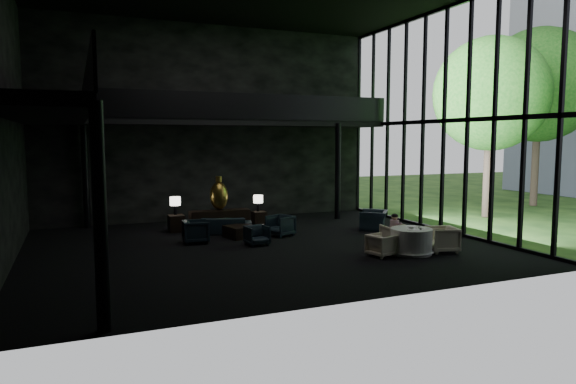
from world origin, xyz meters
name	(u,v)px	position (x,y,z in m)	size (l,w,h in m)	color
floor	(262,246)	(0.00, 0.00, 0.00)	(14.00, 12.00, 0.02)	black
wall_back	(213,123)	(0.00, 6.00, 4.00)	(14.00, 0.04, 8.00)	black
wall_front	(363,107)	(0.00, -6.00, 4.00)	(14.00, 0.04, 8.00)	black
wall_left	(3,114)	(-7.00, 0.00, 4.00)	(0.04, 12.00, 8.00)	black
curtain_wall	(444,121)	(6.95, 0.00, 4.00)	(0.20, 12.00, 8.00)	black
mezzanine_left	(46,114)	(-6.00, 0.00, 4.00)	(2.00, 12.00, 0.25)	black
mezzanine_back	(243,123)	(1.00, 5.00, 4.00)	(12.00, 2.00, 0.25)	black
railing_left	(86,92)	(-5.00, 0.00, 4.60)	(0.06, 12.00, 1.00)	black
railing_back	(251,106)	(1.00, 4.00, 4.60)	(12.00, 0.06, 1.00)	black
column_sw	(100,218)	(-5.00, -5.70, 2.00)	(0.24, 0.24, 4.00)	black
column_nw	(86,175)	(-5.00, 5.70, 2.00)	(0.24, 0.24, 4.00)	black
column_ne	(338,171)	(4.80, 4.00, 2.00)	(0.24, 0.24, 4.00)	black
tree_near	(491,94)	(11.00, 2.00, 5.23)	(4.80, 4.80, 7.65)	#382D23
tree_far	(539,85)	(16.00, 4.00, 5.99)	(5.60, 5.60, 8.80)	#382D23
console	(220,220)	(-0.44, 3.47, 0.36)	(2.24, 0.51, 0.71)	black
bronze_urn	(219,196)	(-0.44, 3.55, 1.25)	(0.68, 0.68, 1.26)	#A26427
side_table_left	(176,223)	(-2.04, 3.56, 0.30)	(0.55, 0.55, 0.61)	black
table_lamp_left	(175,202)	(-2.04, 3.70, 1.07)	(0.39, 0.39, 0.65)	black
side_table_right	(259,219)	(1.16, 3.61, 0.28)	(0.51, 0.51, 0.56)	black
table_lamp_right	(258,200)	(1.16, 3.71, 1.00)	(0.37, 0.37, 0.62)	black
sofa	(223,223)	(-0.56, 2.56, 0.38)	(1.94, 0.57, 0.76)	black
lounge_armchair_west	(196,230)	(-1.82, 1.29, 0.43)	(0.84, 0.78, 0.86)	black
lounge_armchair_east	(280,224)	(1.15, 1.34, 0.41)	(0.79, 0.74, 0.82)	black
lounge_armchair_south	(257,236)	(-0.11, 0.19, 0.30)	(0.59, 0.55, 0.61)	black
window_armchair	(374,217)	(4.82, 1.17, 0.48)	(1.10, 0.72, 0.96)	black
coffee_table	(240,232)	(-0.22, 1.60, 0.20)	(0.91, 0.91, 0.40)	black
dining_table	(411,243)	(3.65, -2.72, 0.33)	(1.36, 1.36, 0.75)	white
dining_chair_north	(396,235)	(3.74, -1.81, 0.40)	(0.77, 0.72, 0.79)	beige
dining_chair_east	(442,237)	(4.66, -2.86, 0.45)	(0.87, 0.82, 0.90)	beige
dining_chair_west	(382,245)	(2.68, -2.65, 0.32)	(0.62, 0.58, 0.64)	beige
child	(395,223)	(3.72, -1.76, 0.75)	(0.28, 0.28, 0.61)	#C693A9
plate_a	(411,230)	(3.53, -2.89, 0.76)	(0.23, 0.23, 0.01)	white
plate_b	(412,227)	(3.83, -2.48, 0.76)	(0.25, 0.25, 0.02)	white
saucer	(421,228)	(3.90, -2.85, 0.76)	(0.16, 0.16, 0.01)	white
coffee_cup	(419,227)	(3.91, -2.75, 0.79)	(0.08, 0.08, 0.06)	white
cereal_bowl	(411,227)	(3.66, -2.69, 0.79)	(0.15, 0.15, 0.07)	white
cream_pot	(421,229)	(3.75, -3.02, 0.79)	(0.06, 0.06, 0.07)	#99999E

